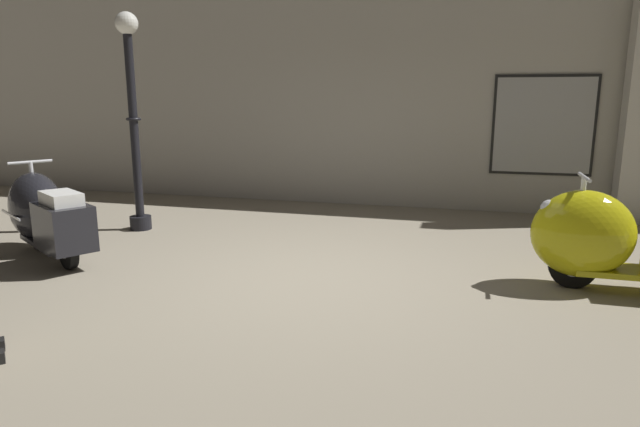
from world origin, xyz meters
The scene contains 5 objects.
ground_plane centered at (0.00, 0.00, 0.00)m, with size 60.00×60.00×0.00m, color gray.
showroom_back_wall centered at (0.14, 3.97, 1.75)m, with size 18.00×0.63×3.51m.
scooter_0 centered at (-3.10, 0.06, 0.48)m, with size 1.71×1.31×1.04m.
scooter_1 centered at (2.74, 0.47, 0.48)m, with size 1.73×0.56×1.06m.
lamppost centered at (-2.79, 1.41, 1.53)m, with size 0.28×0.28×2.79m.
Camera 1 is at (1.41, -4.82, 1.75)m, focal length 30.53 mm.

